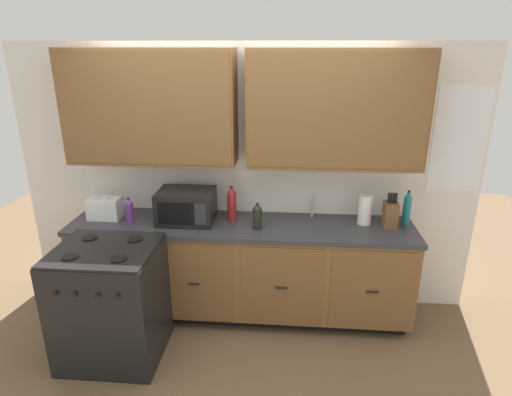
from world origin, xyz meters
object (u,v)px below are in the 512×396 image
knife_block (390,214)px  bottle_teal (407,208)px  stove_range (111,303)px  bottle_violet (129,211)px  bottle_dark (257,216)px  bottle_red (232,204)px  microwave (186,206)px  paper_towel_roll (365,209)px  toaster (105,208)px

knife_block → bottle_teal: bearing=26.9°
stove_range → bottle_violet: bearing=90.7°
stove_range → bottle_teal: bearing=17.3°
stove_range → knife_block: size_ratio=3.06×
knife_block → bottle_violet: bearing=-177.6°
bottle_violet → bottle_dark: 1.11m
stove_range → bottle_violet: (-0.01, 0.57, 0.55)m
knife_block → bottle_teal: 0.17m
knife_block → bottle_red: size_ratio=0.99×
microwave → stove_range: bearing=-126.2°
bottle_teal → microwave: bearing=-177.2°
stove_range → bottle_red: 1.26m
stove_range → paper_towel_roll: (2.01, 0.72, 0.56)m
toaster → paper_towel_roll: 2.28m
toaster → paper_towel_roll: (2.28, 0.07, 0.03)m
stove_range → bottle_red: (0.86, 0.71, 0.59)m
paper_towel_roll → bottle_dark: 0.93m
microwave → bottle_teal: bearing=2.8°
knife_block → bottle_dark: bearing=-173.8°
knife_block → bottle_teal: size_ratio=1.02×
stove_range → microwave: bearing=53.8°
stove_range → knife_block: (2.21, 0.66, 0.55)m
bottle_violet → bottle_dark: size_ratio=1.02×
stove_range → knife_block: 2.37m
stove_range → bottle_teal: 2.55m
paper_towel_roll → toaster: bearing=-178.3°
knife_block → paper_towel_roll: knife_block is taller
paper_towel_roll → bottle_dark: paper_towel_roll is taller
paper_towel_roll → bottle_red: bottle_red is taller
toaster → bottle_teal: (2.63, 0.08, 0.05)m
microwave → bottle_violet: bearing=-170.8°
microwave → bottle_teal: 1.89m
toaster → bottle_violet: (0.26, -0.09, 0.02)m
knife_block → bottle_dark: (-1.11, -0.12, -0.01)m
microwave → knife_block: 1.74m
bottle_teal → paper_towel_roll: bearing=-177.3°
microwave → paper_towel_roll: size_ratio=1.85×
toaster → bottle_red: size_ratio=0.89×
stove_range → bottle_dark: 1.34m
paper_towel_roll → bottle_dark: bearing=-168.8°
toaster → paper_towel_roll: size_ratio=1.08×
knife_block → bottle_violet: knife_block is taller
stove_range → paper_towel_roll: 2.21m
bottle_red → bottle_violet: 0.88m
bottle_red → bottle_dark: bottle_red is taller
bottle_teal → bottle_dark: size_ratio=1.36×
bottle_violet → bottle_dark: bearing=-1.5°
stove_range → bottle_dark: size_ratio=4.23×
bottle_red → bottle_teal: bearing=1.2°
microwave → knife_block: (1.74, 0.01, -0.02)m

